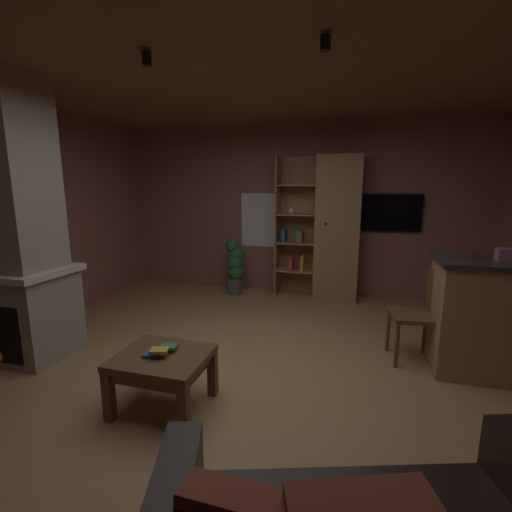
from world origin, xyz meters
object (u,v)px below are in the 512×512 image
Objects in this scene: table_book_0 at (151,355)px; bookshelf_cabinet at (331,230)px; potted_floor_plant at (235,265)px; stone_fireplace at (15,238)px; table_book_1 at (169,346)px; dining_chair at (423,309)px; wall_mounted_tv at (386,213)px; tissue_box at (505,255)px; coffee_table at (163,365)px; table_book_2 at (159,350)px.

bookshelf_cabinet is at bearing 70.91° from table_book_0.
bookshelf_cabinet is 1.60m from potted_floor_plant.
bookshelf_cabinet is at bearing 43.72° from stone_fireplace.
stone_fireplace is 2.97× the size of potted_floor_plant.
table_book_1 is 2.97m from potted_floor_plant.
bookshelf_cabinet is 2.11m from dining_chair.
tissue_box is at bearing -68.71° from wall_mounted_tv.
stone_fireplace is 2.03m from coffee_table.
stone_fireplace is 2.90× the size of dining_chair.
tissue_box is (4.42, 0.82, -0.09)m from stone_fireplace.
potted_floor_plant is at bearing 146.34° from dining_chair.
potted_floor_plant is (-0.45, 3.06, -0.02)m from table_book_2.
coffee_table is (-2.62, -1.24, -0.77)m from tissue_box.
coffee_table is at bearing -154.62° from tissue_box.
wall_mounted_tv is at bearing 61.65° from coffee_table.
bookshelf_cabinet is 2.19× the size of wall_mounted_tv.
bookshelf_cabinet is 2.39× the size of potted_floor_plant.
potted_floor_plant is at bearing -175.22° from bookshelf_cabinet.
bookshelf_cabinet is at bearing 71.67° from coffee_table.
tissue_box is 2.93m from table_book_1.
dining_chair is (2.03, 1.40, 0.03)m from table_book_2.
tissue_box is at bearing -29.95° from potted_floor_plant.
bookshelf_cabinet is 19.14× the size of table_book_0.
coffee_table is 0.74× the size of dining_chair.
stone_fireplace is 2.72× the size of wall_mounted_tv.
stone_fireplace is 4.49m from tissue_box.
dining_chair reaches higher than table_book_1.
coffee_table is at bearing -146.35° from dining_chair.
tissue_box reaches higher than potted_floor_plant.
potted_floor_plant is at bearing 97.05° from table_book_0.
dining_chair is (2.10, 1.41, 0.08)m from table_book_0.
table_book_2 is at bearing 0.86° from table_book_0.
bookshelf_cabinet reaches higher than table_book_2.
stone_fireplace is 22.24× the size of tissue_box.
coffee_table is 5.31× the size of table_book_2.
table_book_2 is at bearing -117.93° from wall_mounted_tv.
stone_fireplace is at bearing -169.48° from tissue_box.
coffee_table is 3.92m from wall_mounted_tv.
table_book_0 is (-2.68, -1.29, -0.67)m from tissue_box.
bookshelf_cabinet is 0.84m from wall_mounted_tv.
potted_floor_plant is 2.42m from wall_mounted_tv.
stone_fireplace is 1.95m from table_book_0.
bookshelf_cabinet is 16.68× the size of table_book_2.
tissue_box is at bearing -10.99° from dining_chair.
table_book_0 is 0.15m from table_book_1.
coffee_table is 0.14m from table_book_1.
dining_chair is 1.02× the size of potted_floor_plant.
stone_fireplace reaches higher than bookshelf_cabinet.
table_book_2 is (0.01, -0.05, 0.14)m from coffee_table.
wall_mounted_tv is (-0.82, 2.10, 0.21)m from tissue_box.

